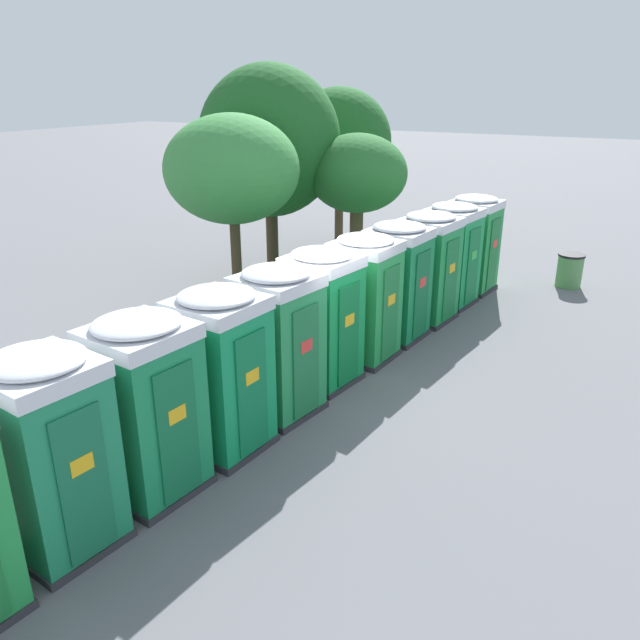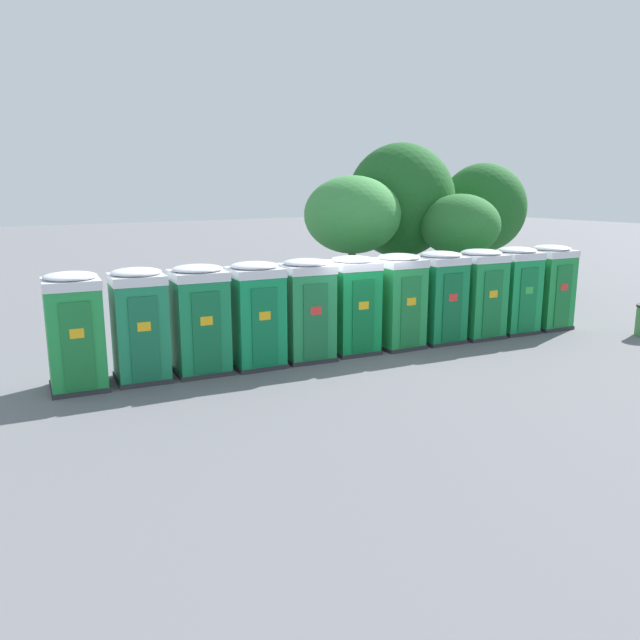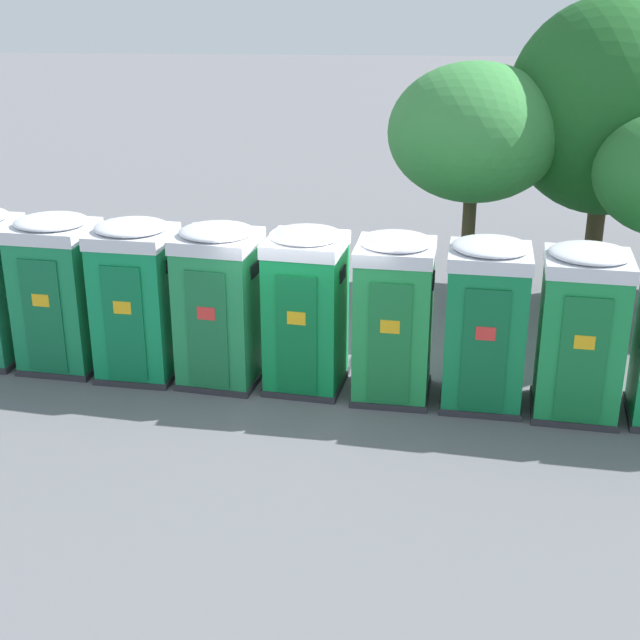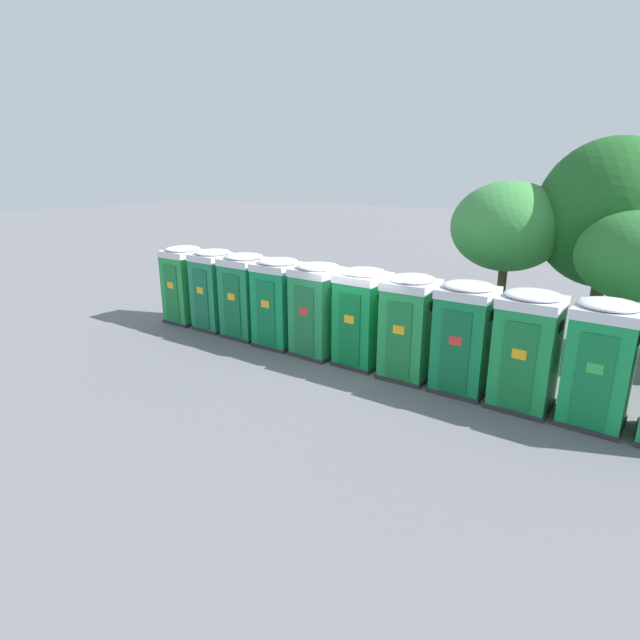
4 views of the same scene
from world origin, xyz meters
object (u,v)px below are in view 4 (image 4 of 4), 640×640
object	(u,v)px
portapotty_2	(245,295)
street_tree_3	(508,227)
portapotty_1	(215,289)
portapotty_5	(362,317)
portapotty_3	(279,302)
portapotty_9	(600,363)
portapotty_7	(464,337)
portapotty_4	(318,309)
portapotty_0	(185,284)
portapotty_8	(527,349)
portapotty_6	(409,326)
street_tree_1	(610,214)
street_tree_0	(637,258)

from	to	relation	value
portapotty_2	street_tree_3	xyz separation A→B (m)	(6.78, 3.41, 2.06)
portapotty_1	portapotty_5	xyz separation A→B (m)	(5.38, -0.65, 0.00)
portapotty_3	portapotty_9	bearing A→B (deg)	-6.91
portapotty_7	portapotty_9	size ratio (longest dim) A/B	1.00
portapotty_2	portapotty_4	xyz separation A→B (m)	(2.68, -0.37, 0.00)
portapotty_0	portapotty_8	bearing A→B (deg)	-7.25
portapotty_2	portapotty_5	distance (m)	4.06
portapotty_0	portapotty_9	bearing A→B (deg)	-7.06
portapotty_6	portapotty_4	bearing A→B (deg)	173.17
portapotty_0	portapotty_5	distance (m)	6.77
portapotty_6	portapotty_9	distance (m)	4.06
portapotty_1	portapotty_6	xyz separation A→B (m)	(6.72, -0.87, 0.00)
street_tree_1	portapotty_0	bearing A→B (deg)	-163.04
portapotty_1	street_tree_0	xyz separation A→B (m)	(11.25, 1.45, 1.68)
portapotty_1	street_tree_1	xyz separation A→B (m)	(10.61, 3.76, 2.47)
portapotty_3	portapotty_9	size ratio (longest dim) A/B	1.00
portapotty_4	portapotty_6	size ratio (longest dim) A/B	1.00
portapotty_4	street_tree_3	world-z (taller)	street_tree_3
portapotty_7	portapotty_5	bearing A→B (deg)	171.92
portapotty_1	portapotty_2	bearing A→B (deg)	-7.89
portapotty_2	street_tree_1	world-z (taller)	street_tree_1
portapotty_1	portapotty_9	xyz separation A→B (m)	(10.75, -1.38, -0.00)
portapotty_9	portapotty_6	bearing A→B (deg)	172.81
portapotty_0	portapotty_5	bearing A→B (deg)	-6.47
portapotty_1	street_tree_0	distance (m)	11.46
portapotty_8	portapotty_5	bearing A→B (deg)	171.45
portapotty_9	portapotty_1	bearing A→B (deg)	172.67
portapotty_6	street_tree_3	world-z (taller)	street_tree_3
portapotty_2	portapotty_5	world-z (taller)	same
street_tree_1	portapotty_3	bearing A→B (deg)	-152.27
portapotty_5	street_tree_0	xyz separation A→B (m)	(5.87, 2.10, 1.68)
portapotty_5	portapotty_9	size ratio (longest dim) A/B	1.00
street_tree_3	portapotty_8	bearing A→B (deg)	-74.11
portapotty_4	street_tree_0	bearing A→B (deg)	15.51
portapotty_8	portapotty_2	bearing A→B (deg)	172.48
street_tree_1	portapotty_2	bearing A→B (deg)	-156.91
portapotty_4	portapotty_2	bearing A→B (deg)	172.25
street_tree_0	street_tree_1	distance (m)	2.52
portapotty_0	street_tree_0	distance (m)	12.78
portapotty_2	portapotty_5	size ratio (longest dim) A/B	1.00
portapotty_7	street_tree_0	bearing A→B (deg)	37.89
portapotty_1	street_tree_1	bearing A→B (deg)	19.54
portapotty_7	street_tree_1	distance (m)	5.96
portapotty_1	portapotty_8	world-z (taller)	same
portapotty_3	portapotty_2	bearing A→B (deg)	170.76
portapotty_7	street_tree_1	bearing A→B (deg)	62.03
portapotty_3	portapotty_6	bearing A→B (deg)	-6.64
portapotty_3	street_tree_1	world-z (taller)	street_tree_1
street_tree_1	portapotty_4	bearing A→B (deg)	-146.74
portapotty_4	portapotty_8	xyz separation A→B (m)	(5.37, -0.70, -0.00)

